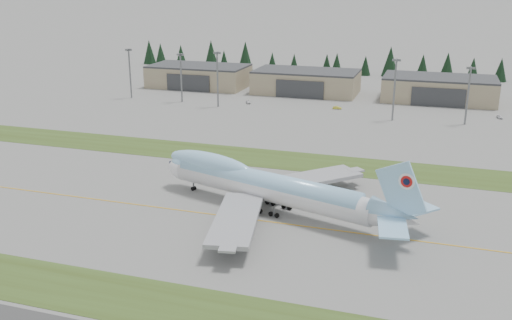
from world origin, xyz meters
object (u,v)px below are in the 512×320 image
(service_vehicle_a, at_px, (248,103))
(service_vehicle_c, at_px, (500,118))
(hangar_right, at_px, (439,89))
(hangar_center, at_px, (306,82))
(boeing_747_freighter, at_px, (266,186))
(hangar_left, at_px, (199,76))
(service_vehicle_b, at_px, (337,109))

(service_vehicle_a, relative_size, service_vehicle_c, 1.05)
(hangar_right, bearing_deg, service_vehicle_a, -158.39)
(service_vehicle_a, bearing_deg, hangar_center, 30.87)
(hangar_center, bearing_deg, boeing_747_freighter, -80.66)
(hangar_left, relative_size, hangar_center, 1.00)
(hangar_left, distance_m, hangar_right, 115.00)
(hangar_right, bearing_deg, service_vehicle_c, -49.92)
(service_vehicle_c, bearing_deg, service_vehicle_a, 166.35)
(boeing_747_freighter, xyz_separation_m, hangar_center, (-23.54, 143.18, -0.54))
(boeing_747_freighter, bearing_deg, service_vehicle_b, 108.51)
(hangar_center, bearing_deg, hangar_left, 180.00)
(service_vehicle_c, bearing_deg, boeing_747_freighter, -132.93)
(hangar_right, xyz_separation_m, service_vehicle_b, (-39.67, -30.59, -5.39))
(service_vehicle_a, distance_m, service_vehicle_b, 38.85)
(boeing_747_freighter, distance_m, hangar_left, 163.30)
(hangar_center, xyz_separation_m, service_vehicle_c, (83.39, -27.79, -5.39))
(boeing_747_freighter, height_order, hangar_right, boeing_747_freighter)
(hangar_right, bearing_deg, service_vehicle_b, -142.36)
(hangar_center, distance_m, hangar_right, 60.00)
(hangar_left, xyz_separation_m, service_vehicle_a, (36.49, -31.10, -5.39))
(boeing_747_freighter, height_order, service_vehicle_a, boeing_747_freighter)
(hangar_right, distance_m, service_vehicle_a, 84.62)
(boeing_747_freighter, relative_size, service_vehicle_a, 17.31)
(service_vehicle_b, height_order, service_vehicle_c, service_vehicle_b)
(hangar_center, relative_size, hangar_right, 1.00)
(hangar_center, height_order, service_vehicle_b, hangar_center)
(service_vehicle_b, bearing_deg, hangar_center, 32.53)
(service_vehicle_a, bearing_deg, hangar_left, 111.19)
(hangar_left, bearing_deg, hangar_center, 0.00)
(hangar_center, height_order, service_vehicle_a, hangar_center)
(boeing_747_freighter, height_order, service_vehicle_c, boeing_747_freighter)
(hangar_right, height_order, service_vehicle_c, hangar_right)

